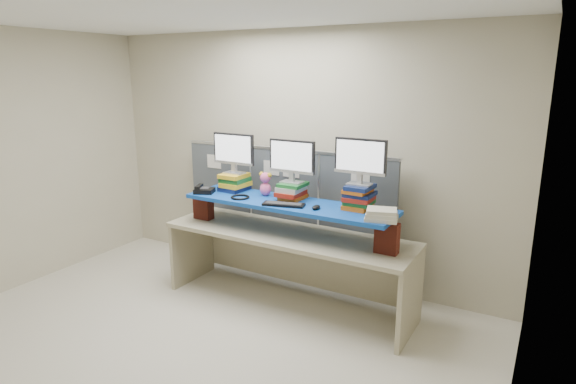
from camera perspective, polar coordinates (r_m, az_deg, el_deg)
The scene contains 18 objects.
room at distance 3.88m, azimuth -13.62°, elevation -0.30°, with size 5.00×4.00×2.80m.
cubicle_partition at distance 5.43m, azimuth -0.42°, elevation -2.71°, with size 2.60×0.06×1.53m.
desk at distance 4.86m, azimuth 0.00°, elevation -6.58°, with size 2.57×0.77×0.78m.
brick_pier_left at distance 5.30m, azimuth -9.99°, elevation -1.68°, with size 0.20×0.11×0.28m, color maroon.
brick_pier_right at distance 4.32m, azimuth 11.65°, elevation -5.37°, with size 0.20×0.11×0.28m, color maroon.
blue_board at distance 4.72m, azimuth 0.00°, elevation -1.41°, with size 2.15×0.54×0.04m, color #0B4192.
book_stack_left at distance 5.18m, azimuth -6.33°, elevation 1.17°, with size 0.27×0.31×0.19m.
book_stack_center at distance 4.81m, azimuth 0.46°, elevation 0.15°, with size 0.25×0.31×0.17m.
book_stack_right at distance 4.50m, azimuth 8.42°, elevation -0.57°, with size 0.26×0.30×0.23m.
monitor_left at distance 5.12m, azimuth -6.47°, elevation 4.85°, with size 0.49×0.14×0.43m.
monitor_center at distance 4.74m, azimuth 0.47°, elevation 3.97°, with size 0.49×0.14×0.43m.
monitor_right at distance 4.42m, azimuth 8.57°, elevation 3.91°, with size 0.49×0.14×0.43m.
keyboard at distance 4.58m, azimuth -0.52°, elevation -1.47°, with size 0.42×0.23×0.03m.
mouse at distance 4.47m, azimuth 3.35°, elevation -1.81°, with size 0.07×0.12×0.04m, color black.
desk_phone at distance 5.14m, azimuth -9.96°, elevation 0.23°, with size 0.25×0.24×0.08m.
headset at distance 4.88m, azimuth -5.69°, elevation -0.61°, with size 0.19×0.19×0.02m, color black.
plush_toy at distance 4.93m, azimuth -2.69°, elevation 0.99°, with size 0.14×0.11×0.25m.
binder_stack at distance 4.21m, azimuth 11.03°, elevation -2.67°, with size 0.32×0.28×0.10m.
Camera 1 is at (2.59, -2.73, 2.33)m, focal length 30.00 mm.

